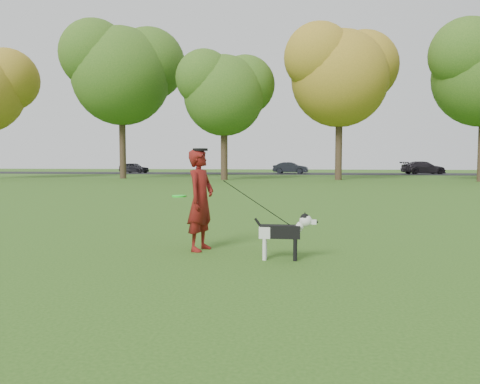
# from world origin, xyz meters

# --- Properties ---
(ground) EXTENTS (120.00, 120.00, 0.00)m
(ground) POSITION_xyz_m (0.00, 0.00, 0.00)
(ground) COLOR #285116
(ground) RESTS_ON ground
(road) EXTENTS (120.00, 7.00, 0.02)m
(road) POSITION_xyz_m (0.00, 40.00, 0.01)
(road) COLOR black
(road) RESTS_ON ground
(man) EXTENTS (0.54, 0.68, 1.62)m
(man) POSITION_xyz_m (-0.43, 0.20, 0.81)
(man) COLOR #5F130D
(man) RESTS_ON ground
(dog) EXTENTS (0.92, 0.18, 0.70)m
(dog) POSITION_xyz_m (0.93, -0.36, 0.43)
(dog) COLOR black
(dog) RESTS_ON ground
(car_left) EXTENTS (3.39, 2.03, 1.08)m
(car_left) POSITION_xyz_m (-15.80, 40.00, 0.56)
(car_left) COLOR black
(car_left) RESTS_ON road
(car_mid) EXTENTS (3.59, 1.70, 1.14)m
(car_mid) POSITION_xyz_m (0.46, 40.00, 0.59)
(car_mid) COLOR black
(car_mid) RESTS_ON road
(car_right) EXTENTS (4.51, 2.64, 1.23)m
(car_right) POSITION_xyz_m (13.26, 40.00, 0.63)
(car_right) COLOR black
(car_right) RESTS_ON road
(man_held_items) EXTENTS (1.93, 0.67, 1.16)m
(man_held_items) POSITION_xyz_m (0.50, -0.10, 0.80)
(man_held_items) COLOR #1EF225
(man_held_items) RESTS_ON ground
(tree_row) EXTENTS (51.74, 8.86, 12.01)m
(tree_row) POSITION_xyz_m (-1.43, 26.07, 7.41)
(tree_row) COLOR #38281C
(tree_row) RESTS_ON ground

